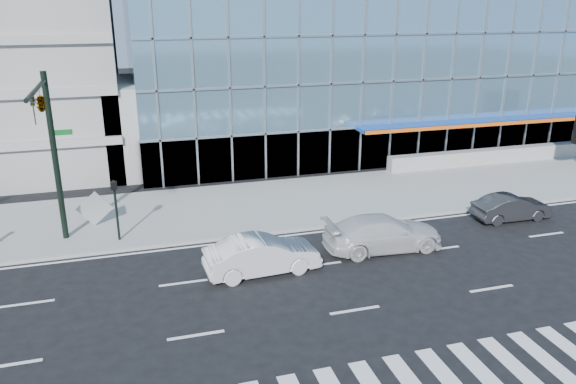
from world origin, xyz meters
name	(u,v)px	position (x,y,z in m)	size (l,w,h in m)	color
ground	(320,265)	(0.00, 0.00, 0.00)	(160.00, 160.00, 0.00)	black
sidewalk	(274,203)	(0.00, 8.00, 0.07)	(120.00, 8.00, 0.15)	gray
theatre_building	(373,43)	(14.00, 26.00, 7.50)	(42.00, 26.00, 15.00)	#70A0BB
ramp_block	(152,124)	(-6.00, 18.00, 3.00)	(6.00, 8.00, 6.00)	gray
retaining_wall	(574,149)	(24.00, 11.60, 0.65)	(30.00, 0.80, 1.00)	gray
traffic_signal	(46,122)	(-11.00, 4.57, 6.16)	(1.14, 5.74, 8.00)	black
ped_signal_post	(115,201)	(-8.50, 4.94, 2.14)	(0.30, 0.33, 3.00)	black
white_suv	(383,233)	(3.38, 0.76, 0.82)	(2.29, 5.64, 1.64)	silver
white_sedan	(262,255)	(-2.62, 0.03, 0.81)	(1.72, 4.94, 1.63)	silver
dark_sedan	(511,208)	(11.55, 2.24, 0.69)	(1.46, 4.18, 1.38)	black
tilted_panel	(95,209)	(-9.62, 7.22, 1.06)	(1.30, 0.06, 1.30)	#A7A7A7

